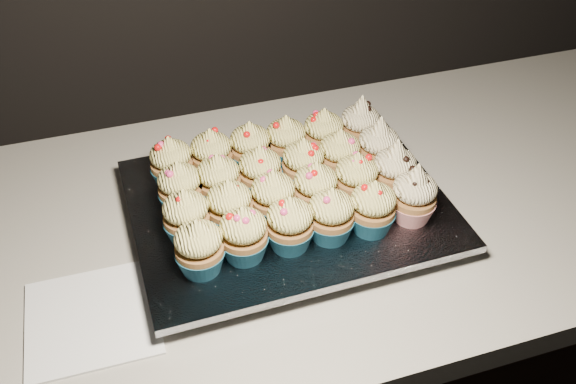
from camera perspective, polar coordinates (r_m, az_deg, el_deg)
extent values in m
cube|color=beige|center=(0.95, -8.38, -4.10)|extent=(2.44, 0.64, 0.04)
cube|color=white|center=(0.85, -17.01, -10.65)|extent=(0.16, 0.16, 0.00)
cube|color=black|center=(0.94, 0.00, -1.84)|extent=(0.41, 0.32, 0.02)
cube|color=silver|center=(0.92, 0.00, -1.05)|extent=(0.45, 0.35, 0.01)
cone|color=#185975|center=(0.82, -7.76, -6.05)|extent=(0.06, 0.06, 0.03)
ellipsoid|color=#FFEF80|center=(0.79, -7.99, -4.13)|extent=(0.06, 0.06, 0.04)
cone|color=#FFEF80|center=(0.78, -8.15, -2.91)|extent=(0.03, 0.03, 0.02)
cone|color=#185975|center=(0.83, -3.90, -4.93)|extent=(0.06, 0.06, 0.03)
ellipsoid|color=#FFEF80|center=(0.81, -4.02, -3.00)|extent=(0.06, 0.06, 0.04)
cone|color=#FFEF80|center=(0.79, -4.09, -1.77)|extent=(0.03, 0.03, 0.02)
cone|color=#185975|center=(0.84, 0.16, -4.03)|extent=(0.06, 0.06, 0.03)
ellipsoid|color=#FFEF80|center=(0.82, 0.16, -2.10)|extent=(0.06, 0.06, 0.04)
cone|color=#FFEF80|center=(0.80, 0.17, -0.88)|extent=(0.03, 0.03, 0.02)
cone|color=#185975|center=(0.86, 3.76, -3.21)|extent=(0.06, 0.06, 0.03)
ellipsoid|color=#FFEF80|center=(0.83, 3.87, -1.30)|extent=(0.06, 0.06, 0.04)
cone|color=#FFEF80|center=(0.82, 3.94, -0.08)|extent=(0.03, 0.03, 0.02)
cone|color=#185975|center=(0.87, 7.40, -2.53)|extent=(0.06, 0.06, 0.03)
ellipsoid|color=#FFEF80|center=(0.85, 7.61, -0.63)|extent=(0.06, 0.06, 0.04)
cone|color=#FFEF80|center=(0.83, 7.75, 0.58)|extent=(0.03, 0.03, 0.02)
cone|color=#B0181A|center=(0.90, 10.94, -1.52)|extent=(0.06, 0.06, 0.03)
ellipsoid|color=#FCE9B1|center=(0.88, 11.24, 0.35)|extent=(0.06, 0.06, 0.04)
cone|color=#FCE9B1|center=(0.86, 11.47, 1.79)|extent=(0.03, 0.03, 0.03)
cone|color=#185975|center=(0.86, -8.87, -3.29)|extent=(0.06, 0.06, 0.03)
ellipsoid|color=#FFEF80|center=(0.84, -9.12, -1.39)|extent=(0.06, 0.06, 0.04)
cone|color=#FFEF80|center=(0.82, -9.28, -0.19)|extent=(0.03, 0.03, 0.02)
cone|color=#185975|center=(0.87, -5.12, -2.43)|extent=(0.06, 0.06, 0.03)
ellipsoid|color=#FFEF80|center=(0.85, -5.26, -0.52)|extent=(0.06, 0.06, 0.04)
cone|color=#FFEF80|center=(0.83, -5.36, 0.69)|extent=(0.03, 0.03, 0.02)
cone|color=#185975|center=(0.88, -1.30, -1.61)|extent=(0.06, 0.06, 0.03)
ellipsoid|color=#FFEF80|center=(0.86, -1.33, 0.30)|extent=(0.06, 0.06, 0.04)
cone|color=#FFEF80|center=(0.84, -1.36, 1.51)|extent=(0.03, 0.03, 0.02)
cone|color=#185975|center=(0.90, 2.42, -0.83)|extent=(0.06, 0.06, 0.03)
ellipsoid|color=#FFEF80|center=(0.87, 2.49, 1.07)|extent=(0.06, 0.06, 0.04)
cone|color=#FFEF80|center=(0.86, 2.53, 2.26)|extent=(0.03, 0.03, 0.02)
cone|color=#185975|center=(0.92, 5.98, 0.04)|extent=(0.06, 0.06, 0.03)
ellipsoid|color=#FFEF80|center=(0.89, 6.14, 1.91)|extent=(0.06, 0.06, 0.04)
cone|color=#FFEF80|center=(0.88, 6.25, 3.10)|extent=(0.03, 0.03, 0.02)
cone|color=#B0181A|center=(0.94, 9.27, 0.71)|extent=(0.06, 0.06, 0.03)
ellipsoid|color=#FCE9B1|center=(0.92, 9.52, 2.56)|extent=(0.06, 0.06, 0.04)
cone|color=#FCE9B1|center=(0.90, 9.71, 3.98)|extent=(0.03, 0.03, 0.03)
cone|color=#185975|center=(0.91, -9.40, -0.74)|extent=(0.06, 0.06, 0.03)
ellipsoid|color=#FFEF80|center=(0.89, -9.66, 1.13)|extent=(0.06, 0.06, 0.04)
cone|color=#FFEF80|center=(0.87, -9.82, 2.31)|extent=(0.03, 0.03, 0.02)
cone|color=#185975|center=(0.92, -6.08, -0.09)|extent=(0.06, 0.06, 0.03)
ellipsoid|color=#FFEF80|center=(0.89, -6.24, 1.78)|extent=(0.06, 0.06, 0.04)
cone|color=#FFEF80|center=(0.88, -6.35, 2.97)|extent=(0.03, 0.03, 0.02)
cone|color=#185975|center=(0.93, -2.45, 0.68)|extent=(0.06, 0.06, 0.03)
ellipsoid|color=#FFEF80|center=(0.90, -2.51, 2.55)|extent=(0.06, 0.06, 0.04)
cone|color=#FFEF80|center=(0.89, -2.55, 3.73)|extent=(0.03, 0.03, 0.02)
cone|color=#185975|center=(0.94, 1.34, 1.36)|extent=(0.06, 0.06, 0.03)
ellipsoid|color=#FFEF80|center=(0.92, 1.38, 3.22)|extent=(0.06, 0.06, 0.04)
cone|color=#FFEF80|center=(0.90, 1.40, 4.40)|extent=(0.03, 0.03, 0.02)
cone|color=#185975|center=(0.96, 4.51, 2.18)|extent=(0.06, 0.06, 0.03)
ellipsoid|color=#FFEF80|center=(0.94, 4.63, 4.02)|extent=(0.06, 0.06, 0.04)
cone|color=#FFEF80|center=(0.92, 4.71, 5.18)|extent=(0.03, 0.03, 0.02)
cone|color=#B0181A|center=(0.98, 7.89, 2.81)|extent=(0.06, 0.06, 0.03)
ellipsoid|color=#FCE9B1|center=(0.96, 8.09, 4.62)|extent=(0.06, 0.06, 0.04)
cone|color=#FCE9B1|center=(0.94, 8.25, 6.01)|extent=(0.03, 0.03, 0.03)
cone|color=#185975|center=(0.96, -10.15, 1.48)|extent=(0.06, 0.06, 0.03)
ellipsoid|color=#FFEF80|center=(0.93, -10.41, 3.31)|extent=(0.06, 0.06, 0.04)
cone|color=#FFEF80|center=(0.92, -10.58, 4.46)|extent=(0.03, 0.03, 0.02)
cone|color=#185975|center=(0.96, -6.70, 2.21)|extent=(0.06, 0.06, 0.03)
ellipsoid|color=#FFEF80|center=(0.94, -6.87, 4.05)|extent=(0.06, 0.06, 0.04)
cone|color=#FFEF80|center=(0.93, -6.98, 5.20)|extent=(0.03, 0.03, 0.02)
cone|color=#185975|center=(0.97, -3.31, 2.89)|extent=(0.06, 0.06, 0.03)
ellipsoid|color=#FFEF80|center=(0.95, -3.40, 4.72)|extent=(0.06, 0.06, 0.04)
cone|color=#FFEF80|center=(0.94, -3.45, 5.87)|extent=(0.03, 0.03, 0.02)
cone|color=#185975|center=(0.99, -0.17, 3.47)|extent=(0.06, 0.06, 0.03)
ellipsoid|color=#FFEF80|center=(0.96, -0.18, 5.29)|extent=(0.06, 0.06, 0.04)
cone|color=#FFEF80|center=(0.95, -0.18, 6.43)|extent=(0.03, 0.03, 0.02)
cone|color=#185975|center=(1.00, 3.13, 4.11)|extent=(0.06, 0.06, 0.03)
ellipsoid|color=#FFEF80|center=(0.98, 3.20, 5.91)|extent=(0.06, 0.06, 0.04)
cone|color=#FFEF80|center=(0.97, 3.25, 7.04)|extent=(0.03, 0.03, 0.02)
cone|color=#B0181A|center=(1.02, 6.32, 4.76)|extent=(0.06, 0.06, 0.03)
ellipsoid|color=#FCE9B1|center=(1.00, 6.48, 6.53)|extent=(0.06, 0.06, 0.04)
cone|color=#FCE9B1|center=(0.99, 6.60, 7.89)|extent=(0.03, 0.03, 0.03)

